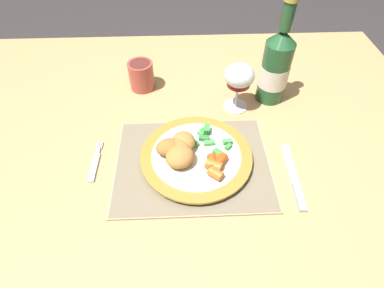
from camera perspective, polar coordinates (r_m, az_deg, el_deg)
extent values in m
plane|color=#383333|center=(1.42, -1.77, -19.04)|extent=(6.00, 6.00, 0.00)
cube|color=tan|center=(0.81, -2.92, 1.50)|extent=(1.46, 1.04, 0.04)
cube|color=tan|center=(1.57, -28.11, 3.45)|extent=(0.06, 0.06, 0.70)
cube|color=tan|center=(1.55, 23.45, 5.04)|extent=(0.06, 0.06, 0.70)
cube|color=tan|center=(0.72, 0.10, -3.73)|extent=(0.37, 0.29, 0.01)
cube|color=#807259|center=(0.72, 0.10, -3.56)|extent=(0.36, 0.28, 0.00)
cylinder|color=silver|center=(0.72, 0.80, -2.65)|extent=(0.22, 0.22, 0.01)
cylinder|color=olive|center=(0.71, 0.81, -2.19)|extent=(0.27, 0.27, 0.01)
cylinder|color=silver|center=(0.71, 0.81, -2.01)|extent=(0.21, 0.21, 0.00)
ellipsoid|color=#B77F3D|center=(0.68, -2.30, -2.43)|extent=(0.09, 0.09, 0.04)
ellipsoid|color=#B77F3D|center=(0.71, -1.59, 0.40)|extent=(0.07, 0.07, 0.04)
ellipsoid|color=#A87033|center=(0.70, -2.16, -0.44)|extent=(0.07, 0.07, 0.04)
ellipsoid|color=#A87033|center=(0.70, -4.45, -0.61)|extent=(0.07, 0.06, 0.04)
cube|color=#4CA84C|center=(0.73, 3.27, 0.24)|extent=(0.03, 0.02, 0.01)
cube|color=#338438|center=(0.74, 2.33, 1.15)|extent=(0.03, 0.02, 0.01)
cube|color=green|center=(0.70, 5.08, -1.72)|extent=(0.03, 0.03, 0.01)
cube|color=green|center=(0.75, 2.88, 2.96)|extent=(0.02, 0.03, 0.01)
cube|color=#338438|center=(0.73, 0.49, -0.15)|extent=(0.02, 0.02, 0.01)
cube|color=#4CA84C|center=(0.74, 6.75, 0.47)|extent=(0.02, 0.01, 0.01)
cube|color=#338438|center=(0.76, 2.44, 2.34)|extent=(0.02, 0.03, 0.01)
cube|color=green|center=(0.73, 6.93, -0.51)|extent=(0.02, 0.02, 0.01)
cube|color=#4CA84C|center=(0.75, 2.15, 2.21)|extent=(0.03, 0.03, 0.01)
cylinder|color=#CC5119|center=(0.68, 3.86, -3.45)|extent=(0.02, 0.04, 0.02)
cylinder|color=#CC5119|center=(0.69, 5.54, -3.06)|extent=(0.04, 0.04, 0.02)
cylinder|color=orange|center=(0.69, 4.16, -3.41)|extent=(0.04, 0.05, 0.02)
cylinder|color=orange|center=(0.66, 4.50, -5.66)|extent=(0.04, 0.04, 0.02)
cylinder|color=orange|center=(0.68, 4.16, -4.09)|extent=(0.04, 0.04, 0.02)
cube|color=silver|center=(0.75, -18.13, -4.29)|extent=(0.02, 0.08, 0.01)
cube|color=silver|center=(0.78, -17.42, -1.35)|extent=(0.01, 0.02, 0.01)
cube|color=silver|center=(0.79, -16.74, -0.26)|extent=(0.00, 0.02, 0.00)
cube|color=silver|center=(0.80, -17.02, -0.26)|extent=(0.00, 0.02, 0.00)
cube|color=silver|center=(0.80, -17.30, -0.27)|extent=(0.00, 0.02, 0.00)
cube|color=silver|center=(0.80, -17.57, -0.27)|extent=(0.00, 0.02, 0.00)
cube|color=silver|center=(0.76, 18.14, -3.61)|extent=(0.02, 0.12, 0.00)
cube|color=#B2B2B7|center=(0.71, 19.81, -9.51)|extent=(0.02, 0.07, 0.01)
cylinder|color=silver|center=(0.88, 8.23, 7.12)|extent=(0.07, 0.07, 0.00)
cylinder|color=silver|center=(0.86, 8.50, 9.09)|extent=(0.01, 0.01, 0.07)
ellipsoid|color=silver|center=(0.82, 9.04, 12.81)|extent=(0.08, 0.08, 0.06)
cylinder|color=maroon|center=(0.83, 8.90, 11.89)|extent=(0.06, 0.06, 0.03)
cylinder|color=#23562D|center=(0.88, 15.38, 13.00)|extent=(0.08, 0.08, 0.18)
cone|color=#23562D|center=(0.83, 16.89, 18.94)|extent=(0.08, 0.08, 0.04)
cylinder|color=#23562D|center=(0.81, 17.76, 22.20)|extent=(0.03, 0.03, 0.07)
cylinder|color=white|center=(0.89, 15.27, 12.54)|extent=(0.08, 0.08, 0.06)
cylinder|color=#B24C42|center=(0.93, -9.60, 12.72)|extent=(0.07, 0.07, 0.08)
cylinder|color=maroon|center=(0.91, -9.91, 14.69)|extent=(0.06, 0.06, 0.01)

